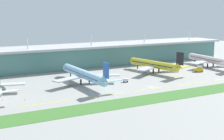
% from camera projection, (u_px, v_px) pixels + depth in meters
% --- Properties ---
extents(ground_plane, '(600.00, 600.00, 0.00)m').
position_uv_depth(ground_plane, '(151.00, 87.00, 216.28)').
color(ground_plane, gray).
extents(terminal_building, '(288.00, 34.00, 27.80)m').
position_uv_depth(terminal_building, '(89.00, 55.00, 297.22)').
color(terminal_building, slate).
rests_on(terminal_building, ground).
extents(airliner_near_middle, '(48.80, 71.79, 18.90)m').
position_uv_depth(airliner_near_middle, '(84.00, 74.00, 224.63)').
color(airliner_near_middle, '#9ED1EA').
rests_on(airliner_near_middle, ground).
extents(airliner_far_middle, '(48.09, 59.92, 18.90)m').
position_uv_depth(airliner_far_middle, '(155.00, 65.00, 265.35)').
color(airliner_far_middle, yellow).
rests_on(airliner_far_middle, ground).
extents(airliner_farthest, '(48.68, 59.48, 18.90)m').
position_uv_depth(airliner_farthest, '(210.00, 60.00, 292.61)').
color(airliner_farthest, white).
rests_on(airliner_farthest, ground).
extents(taxiway_stripe_west, '(28.00, 0.70, 0.04)m').
position_uv_depth(taxiway_stripe_west, '(48.00, 103.00, 178.41)').
color(taxiway_stripe_west, yellow).
rests_on(taxiway_stripe_west, ground).
extents(taxiway_stripe_mid_west, '(28.00, 0.70, 0.04)m').
position_uv_depth(taxiway_stripe_mid_west, '(104.00, 95.00, 194.60)').
color(taxiway_stripe_mid_west, yellow).
rests_on(taxiway_stripe_mid_west, ground).
extents(taxiway_stripe_centre, '(28.00, 0.70, 0.04)m').
position_uv_depth(taxiway_stripe_centre, '(152.00, 89.00, 210.79)').
color(taxiway_stripe_centre, yellow).
rests_on(taxiway_stripe_centre, ground).
extents(taxiway_stripe_mid_east, '(28.00, 0.70, 0.04)m').
position_uv_depth(taxiway_stripe_mid_east, '(192.00, 83.00, 226.98)').
color(taxiway_stripe_mid_east, yellow).
rests_on(taxiway_stripe_mid_east, ground).
extents(grass_verge, '(300.00, 18.00, 0.10)m').
position_uv_depth(grass_verge, '(175.00, 95.00, 195.31)').
color(grass_verge, '#3D702D').
rests_on(grass_verge, ground).
extents(baggage_cart, '(4.02, 3.26, 2.48)m').
position_uv_depth(baggage_cart, '(126.00, 80.00, 230.41)').
color(baggage_cart, silver).
rests_on(baggage_cart, ground).
extents(fuel_truck, '(7.55, 5.79, 4.95)m').
position_uv_depth(fuel_truck, '(199.00, 69.00, 269.12)').
color(fuel_truck, gold).
rests_on(fuel_truck, ground).
extents(safety_cone_left_wingtip, '(0.56, 0.56, 0.70)m').
position_uv_depth(safety_cone_left_wingtip, '(24.00, 100.00, 183.77)').
color(safety_cone_left_wingtip, orange).
rests_on(safety_cone_left_wingtip, ground).
extents(safety_cone_right_wingtip, '(0.56, 0.56, 0.70)m').
position_uv_depth(safety_cone_right_wingtip, '(2.00, 100.00, 183.21)').
color(safety_cone_right_wingtip, orange).
rests_on(safety_cone_right_wingtip, ground).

